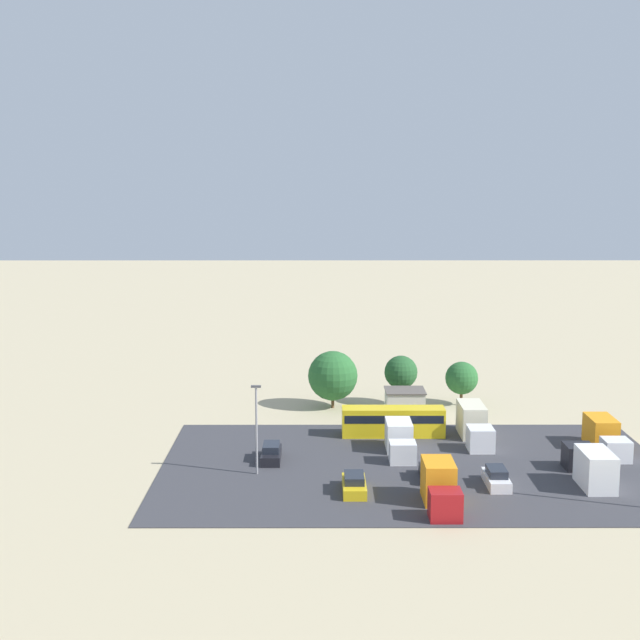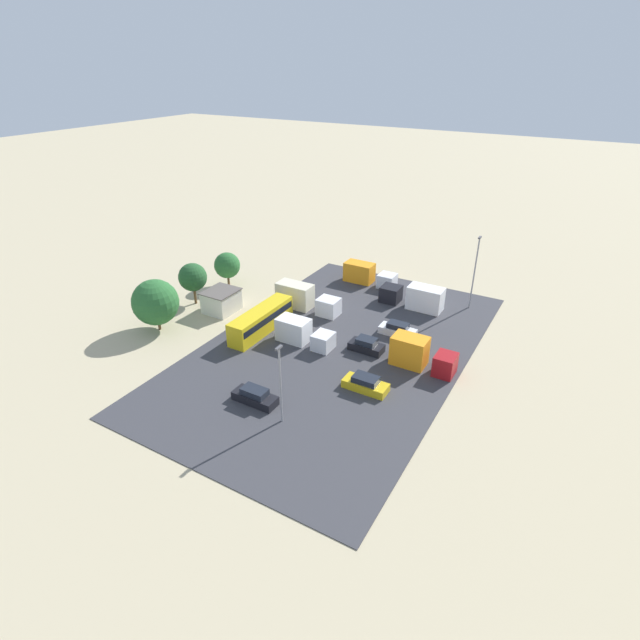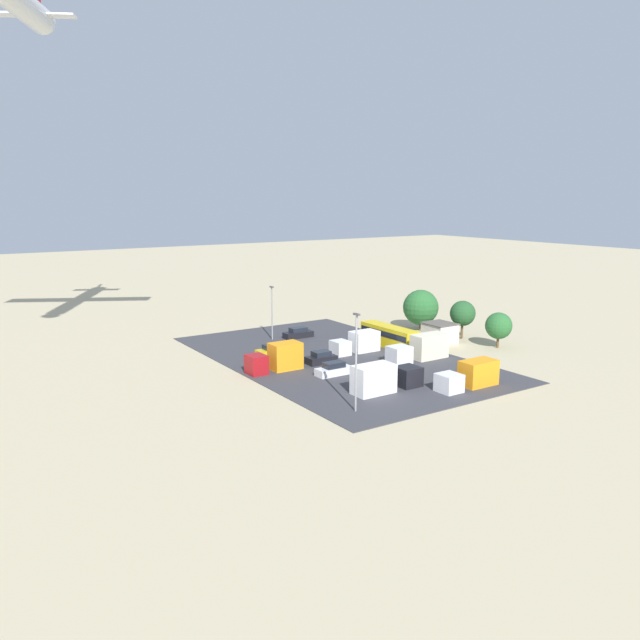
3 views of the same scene
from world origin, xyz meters
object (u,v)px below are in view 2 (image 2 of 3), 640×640
Objects in this scene: parked_car_1 at (255,396)px; parked_car_2 at (366,384)px; bus at (261,320)px; parked_car_0 at (398,330)px; parked_truck_4 at (367,275)px; shed_building at (221,301)px; parked_truck_0 at (415,297)px; parked_truck_2 at (304,298)px; parked_truck_3 at (302,333)px; parked_truck_1 at (419,354)px; parked_car_3 at (366,345)px.

parked_car_1 is 11.56m from parked_car_2.
parked_car_0 is (-7.83, 15.31, -0.95)m from bus.
shed_building is at bearing -35.23° from parked_truck_4.
parked_car_2 is (12.58, 1.57, -0.02)m from parked_car_0.
parked_truck_2 is (8.13, -13.09, 0.04)m from parked_truck_0.
shed_building is 0.56× the size of parked_truck_4.
parked_truck_2 reaches higher than shed_building.
parked_truck_4 reaches higher than parked_truck_3.
parked_truck_1 reaches higher than shed_building.
parked_car_2 is (4.75, 16.88, -0.97)m from bus.
parked_truck_4 reaches higher than parked_car_3.
bus is 1.22× the size of parked_truck_0.
parked_truck_4 is (-18.27, -8.63, 0.67)m from parked_car_3.
parked_truck_0 is at bearing 65.59° from parked_truck_4.
parked_car_1 is 0.51× the size of parked_truck_2.
parked_car_0 is 0.98× the size of parked_car_1.
shed_building is 21.80m from parked_car_1.
shed_building is 0.49× the size of parked_truck_2.
parked_car_2 is 20.32m from parked_truck_2.
parked_car_1 is at bearing 18.51° from parked_truck_2.
bus is 17.22m from parked_car_0.
shed_building is at bearing -89.05° from parked_car_3.
parked_truck_3 is (7.67, -9.38, 0.64)m from parked_car_0.
parked_truck_1 reaches higher than bus.
parked_truck_3 is at bearing 82.55° from shed_building.
parked_truck_2 is 1.14× the size of parked_truck_4.
parked_truck_1 is at bearing -39.43° from parked_car_1.
parked_car_3 is 0.56× the size of parked_truck_3.
parked_truck_4 is (-18.43, -15.19, -0.21)m from parked_truck_1.
parked_car_0 is 0.52× the size of parked_truck_0.
parked_car_3 is at bearing 176.81° from parked_truck_0.
parked_car_1 is 0.99× the size of parked_car_2.
parked_truck_4 reaches higher than parked_car_0.
parked_truck_3 is at bearing 2.74° from parked_truck_4.
parked_truck_3 is at bearing -81.80° from parked_truck_1.
parked_truck_2 is (-12.99, -15.60, 0.87)m from parked_car_2.
parked_car_3 is 7.99m from parked_truck_3.
bus is 2.62× the size of parked_car_3.
parked_car_0 is 5.72m from parked_car_3.
parked_truck_2 is (-20.59, -6.89, 0.86)m from parked_car_1.
parked_truck_1 is 0.78× the size of parked_truck_2.
parked_truck_4 is (-20.64, 4.95, -0.27)m from bus.
bus is 1.31× the size of parked_truck_4.
bus reaches higher than parked_truck_3.
parked_car_1 is at bearing -39.43° from parked_truck_1.
parked_car_1 is 12.73m from parked_truck_3.
parked_car_0 is 16.49m from parked_truck_4.
shed_building reaches higher than parked_car_0.
bus reaches higher than parked_car_3.
parked_car_3 is 14.04m from parked_truck_0.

